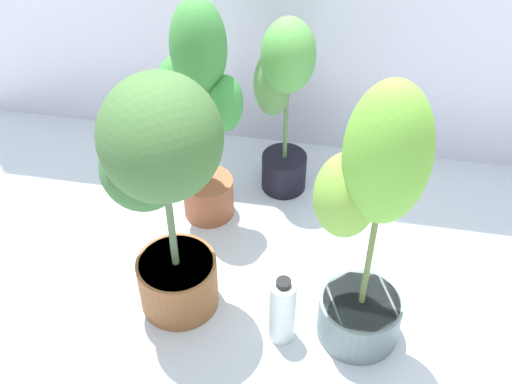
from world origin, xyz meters
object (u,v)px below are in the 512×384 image
potted_plant_front_right (369,218)px  potted_plant_front_left (161,177)px  potted_plant_back_left (200,101)px  potted_plant_back_center (283,94)px  nutrient_bottle (282,310)px

potted_plant_front_right → potted_plant_front_left: bearing=178.0°
potted_plant_front_right → potted_plant_back_left: bearing=142.0°
potted_plant_front_right → potted_plant_back_left: size_ratio=1.08×
potted_plant_front_right → potted_plant_front_left: (-0.61, 0.02, 0.04)m
potted_plant_front_left → potted_plant_back_center: bearing=68.0°
potted_plant_front_left → potted_plant_back_left: 0.45m
potted_plant_front_left → potted_plant_front_right: bearing=-2.0°
potted_plant_back_left → potted_plant_front_right: bearing=-38.0°
potted_plant_front_right → nutrient_bottle: bearing=-164.5°
potted_plant_front_left → nutrient_bottle: (0.39, -0.08, -0.44)m
potted_plant_front_right → potted_plant_back_center: (-0.34, 0.68, -0.08)m
potted_plant_back_center → potted_plant_back_left: size_ratio=0.83×
potted_plant_back_center → potted_plant_back_left: bearing=-141.5°
potted_plant_back_center → nutrient_bottle: bearing=-81.0°
potted_plant_back_center → potted_plant_front_right: bearing=-63.3°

